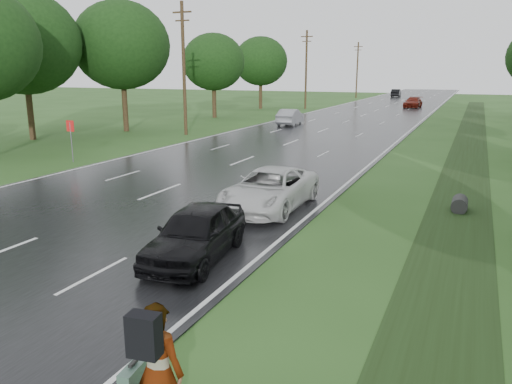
{
  "coord_description": "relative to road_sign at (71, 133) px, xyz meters",
  "views": [
    {
      "loc": [
        11.77,
        -8.86,
        4.93
      ],
      "look_at": [
        5.76,
        4.78,
        1.3
      ],
      "focal_mm": 35.0,
      "sensor_mm": 36.0,
      "label": 1
    }
  ],
  "objects": [
    {
      "name": "far_car_red",
      "position": [
        12.12,
        50.8,
        -0.9
      ],
      "size": [
        2.25,
        4.95,
        1.4
      ],
      "primitive_type": "imported",
      "rotation": [
        0.0,
        0.0,
        -0.06
      ],
      "color": "maroon",
      "rests_on": "road"
    },
    {
      "name": "center_line",
      "position": [
        8.5,
        33.0,
        -1.6
      ],
      "size": [
        0.12,
        180.0,
        0.01
      ],
      "primitive_type": "cube",
      "color": "silver",
      "rests_on": "road"
    },
    {
      "name": "pedestrian",
      "position": [
        16.68,
        -16.02,
        -0.59
      ],
      "size": [
        0.97,
        0.79,
        2.03
      ],
      "rotation": [
        0.0,
        0.0,
        3.27
      ],
      "color": "#A5998C",
      "rests_on": "ground"
    },
    {
      "name": "dark_sedan",
      "position": [
        13.74,
        -10.0,
        -0.88
      ],
      "size": [
        2.18,
        4.39,
        1.44
      ],
      "primitive_type": "imported",
      "rotation": [
        0.0,
        0.0,
        0.12
      ],
      "color": "black",
      "rests_on": "road"
    },
    {
      "name": "road",
      "position": [
        8.5,
        33.0,
        -1.62
      ],
      "size": [
        14.0,
        180.0,
        0.04
      ],
      "primitive_type": "cube",
      "color": "black",
      "rests_on": "ground"
    },
    {
      "name": "road_sign",
      "position": [
        0.0,
        0.0,
        0.0
      ],
      "size": [
        0.5,
        0.06,
        2.3
      ],
      "color": "slate",
      "rests_on": "ground"
    },
    {
      "name": "silver_sedan",
      "position": [
        4.46,
        22.89,
        -0.87
      ],
      "size": [
        1.88,
        4.54,
        1.46
      ],
      "primitive_type": "imported",
      "rotation": [
        0.0,
        0.0,
        3.22
      ],
      "color": "gray",
      "rests_on": "road"
    },
    {
      "name": "utility_pole_far",
      "position": [
        -0.7,
        43.0,
        3.55
      ],
      "size": [
        1.6,
        0.26,
        10.0
      ],
      "color": "#321F14",
      "rests_on": "ground"
    },
    {
      "name": "utility_pole_mid",
      "position": [
        -0.7,
        13.0,
        3.55
      ],
      "size": [
        1.6,
        0.26,
        10.0
      ],
      "color": "#321F14",
      "rests_on": "ground"
    },
    {
      "name": "utility_pole_distant",
      "position": [
        -0.7,
        73.0,
        3.55
      ],
      "size": [
        1.6,
        0.26,
        10.0
      ],
      "color": "#321F14",
      "rests_on": "ground"
    },
    {
      "name": "edge_stripe_east",
      "position": [
        15.25,
        33.0,
        -1.6
      ],
      "size": [
        0.12,
        180.0,
        0.01
      ],
      "primitive_type": "cube",
      "color": "silver",
      "rests_on": "road"
    },
    {
      "name": "tree_west_f",
      "position": [
        -6.3,
        41.0,
        4.49
      ],
      "size": [
        7.0,
        7.0,
        9.29
      ],
      "color": "#321F14",
      "rests_on": "ground"
    },
    {
      "name": "drainage_ditch",
      "position": [
        20.0,
        6.71,
        -1.61
      ],
      "size": [
        2.2,
        120.0,
        0.56
      ],
      "color": "black",
      "rests_on": "ground"
    },
    {
      "name": "tree_west_c",
      "position": [
        -6.5,
        13.0,
        5.27
      ],
      "size": [
        7.8,
        7.8,
        10.43
      ],
      "color": "#321F14",
      "rests_on": "ground"
    },
    {
      "name": "far_car_dark",
      "position": [
        5.67,
        78.97,
        -0.87
      ],
      "size": [
        1.74,
        4.51,
        1.46
      ],
      "primitive_type": "imported",
      "rotation": [
        0.0,
        0.0,
        3.19
      ],
      "color": "black",
      "rests_on": "road"
    },
    {
      "name": "tree_west_e",
      "position": [
        -9.5,
        6.0,
        5.19
      ],
      "size": [
        8.0,
        8.0,
        10.44
      ],
      "color": "#321F14",
      "rests_on": "ground"
    },
    {
      "name": "white_pickup",
      "position": [
        13.64,
        -4.58,
        -0.88
      ],
      "size": [
        2.39,
        5.17,
        1.44
      ],
      "primitive_type": "imported",
      "rotation": [
        0.0,
        0.0,
        -0.0
      ],
      "color": "silver",
      "rests_on": "road"
    },
    {
      "name": "edge_stripe_west",
      "position": [
        1.75,
        33.0,
        -1.6
      ],
      "size": [
        0.12,
        180.0,
        0.01
      ],
      "primitive_type": "cube",
      "color": "silver",
      "rests_on": "road"
    },
    {
      "name": "tree_west_d",
      "position": [
        -5.7,
        27.0,
        4.18
      ],
      "size": [
        6.6,
        6.6,
        8.8
      ],
      "color": "#321F14",
      "rests_on": "ground"
    }
  ]
}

